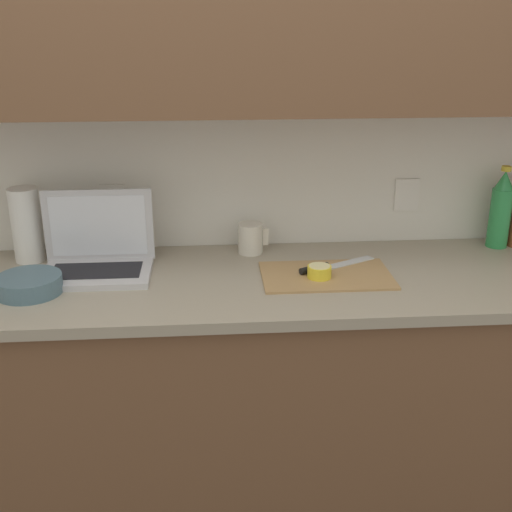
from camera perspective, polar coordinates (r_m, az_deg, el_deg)
name	(u,v)px	position (r m, az deg, el deg)	size (l,w,h in m)	color
ground_plane	(223,503)	(2.58, -2.93, -21.11)	(12.00, 12.00, 0.00)	#564C47
wall_back	(213,66)	(2.19, -3.88, 16.48)	(5.20, 0.38, 2.60)	white
counter_unit	(215,397)	(2.30, -3.62, -12.37)	(2.49, 0.65, 0.91)	brown
laptop	(97,254)	(2.19, -13.92, 0.20)	(0.36, 0.25, 0.26)	silver
cutting_board	(326,275)	(2.11, 6.27, -1.73)	(0.42, 0.26, 0.01)	tan
knife	(324,267)	(2.15, 6.09, -0.95)	(0.28, 0.17, 0.02)	silver
lemon_half_cut	(319,271)	(2.07, 5.65, -1.38)	(0.08, 0.08, 0.04)	yellow
bottle_green_soda	(501,210)	(2.50, 20.92, 3.83)	(0.08, 0.08, 0.30)	#2D934C
measuring_cup	(251,238)	(2.29, -0.49, 1.59)	(0.11, 0.09, 0.11)	silver
bowl_white	(29,285)	(2.09, -19.52, -2.41)	(0.20, 0.20, 0.06)	slate
paper_towel_roll	(27,225)	(2.33, -19.72, 2.61)	(0.10, 0.10, 0.26)	white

